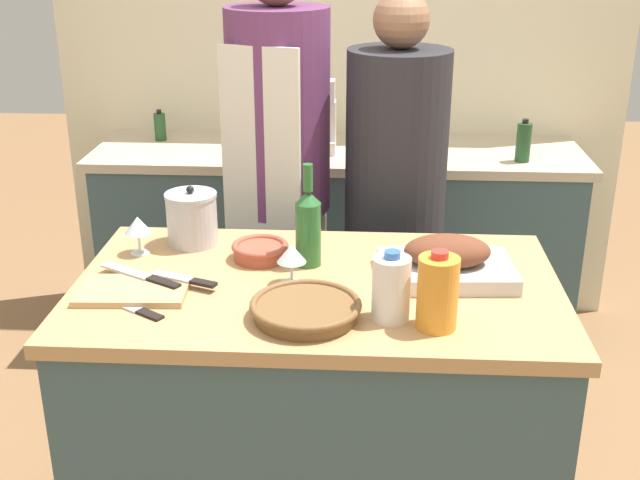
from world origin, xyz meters
TOP-DOWN VIEW (x-y plane):
  - kitchen_island at (0.00, 0.00)m, footprint 1.35×0.79m
  - back_counter at (0.00, 1.45)m, footprint 2.18×0.60m
  - back_wall at (0.00, 1.80)m, footprint 2.68×0.10m
  - roasting_pan at (0.36, 0.05)m, footprint 0.39×0.27m
  - wicker_basket at (-0.02, -0.21)m, footprint 0.28×0.28m
  - cutting_board at (-0.49, -0.10)m, footprint 0.30×0.20m
  - stock_pot at (-0.40, 0.27)m, footprint 0.16×0.16m
  - mixing_bowl at (-0.18, 0.16)m, footprint 0.17×0.17m
  - juice_jug at (0.31, -0.24)m, footprint 0.10×0.10m
  - milk_jug at (0.20, -0.21)m, footprint 0.10×0.10m
  - wine_bottle_green at (-0.03, 0.13)m, footprint 0.07×0.07m
  - wine_glass_left at (-0.55, 0.18)m, footprint 0.08×0.08m
  - wine_glass_right at (-0.07, -0.01)m, footprint 0.08×0.08m
  - knife_chef at (-0.48, -0.03)m, footprint 0.26×0.17m
  - knife_paring at (-0.46, -0.20)m, footprint 0.19×0.14m
  - knife_bread at (-0.36, -0.05)m, footprint 0.19×0.10m
  - stand_mixer at (-0.10, 1.40)m, footprint 0.18×0.14m
  - condiment_bottle_tall at (0.38, 1.38)m, footprint 0.06×0.06m
  - condiment_bottle_short at (0.79, 1.30)m, footprint 0.06×0.06m
  - condiment_bottle_extra at (-0.83, 1.56)m, footprint 0.05×0.05m
  - person_cook_aproned at (-0.19, 0.80)m, footprint 0.37×0.40m
  - person_cook_guest at (0.24, 0.75)m, footprint 0.36×0.36m

SIDE VIEW (x-z plane):
  - back_counter at x=0.00m, z-range 0.00..0.92m
  - kitchen_island at x=0.00m, z-range 0.00..0.94m
  - person_cook_guest at x=0.24m, z-range 0.08..1.74m
  - knife_paring at x=-0.46m, z-range 0.93..0.94m
  - cutting_board at x=-0.49m, z-range 0.94..0.95m
  - knife_chef at x=-0.48m, z-range 0.95..0.96m
  - knife_bread at x=-0.36m, z-range 0.95..0.96m
  - wicker_basket at x=-0.02m, z-range 0.94..0.98m
  - mixing_bowl at x=-0.18m, z-range 0.94..0.99m
  - roasting_pan at x=0.36m, z-range 0.92..1.05m
  - condiment_bottle_extra at x=-0.83m, z-range 0.91..1.06m
  - person_cook_aproned at x=-0.19m, z-range 0.10..1.91m
  - condiment_bottle_short at x=0.79m, z-range 0.91..1.10m
  - condiment_bottle_tall at x=0.38m, z-range 0.91..1.11m
  - stock_pot at x=-0.40m, z-range 0.92..1.11m
  - milk_jug at x=0.20m, z-range 0.93..1.11m
  - wine_glass_right at x=-0.07m, z-range 0.96..1.08m
  - wine_glass_left at x=-0.55m, z-range 0.96..1.08m
  - juice_jug at x=0.31m, z-range 0.93..1.13m
  - stand_mixer at x=-0.10m, z-range 0.89..1.21m
  - wine_bottle_green at x=-0.03m, z-range 0.90..1.21m
  - back_wall at x=0.00m, z-range 0.00..2.55m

